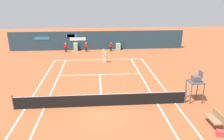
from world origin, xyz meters
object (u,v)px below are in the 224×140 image
(ball_kid_centre_post, at_px, (111,46))
(tennis_ball_by_sideline, at_px, (123,82))
(tennis_ball_mid_court, at_px, (51,80))
(umpire_chair, at_px, (196,81))
(player_on_baseline, at_px, (105,55))
(ball_kid_right_post, at_px, (86,46))
(ball_kid_left_post, at_px, (66,47))
(player_bench, at_px, (215,118))

(ball_kid_centre_post, distance_m, tennis_ball_by_sideline, 11.51)
(tennis_ball_mid_court, height_order, tennis_ball_by_sideline, same)
(ball_kid_centre_post, xyz_separation_m, tennis_ball_by_sideline, (0.25, -11.49, -0.69))
(umpire_chair, distance_m, player_on_baseline, 11.79)
(tennis_ball_by_sideline, bearing_deg, ball_kid_centre_post, 91.25)
(ball_kid_right_post, xyz_separation_m, ball_kid_left_post, (-2.82, -0.00, -0.01))
(umpire_chair, height_order, player_bench, umpire_chair)
(ball_kid_centre_post, xyz_separation_m, tennis_ball_mid_court, (-6.32, -10.59, -0.69))
(ball_kid_centre_post, relative_size, ball_kid_left_post, 0.97)
(player_on_baseline, distance_m, ball_kid_left_post, 7.49)
(umpire_chair, distance_m, player_bench, 3.33)
(player_on_baseline, relative_size, tennis_ball_by_sideline, 26.36)
(ball_kid_right_post, height_order, tennis_ball_by_sideline, ball_kid_right_post)
(ball_kid_left_post, bearing_deg, player_on_baseline, 128.39)
(player_bench, distance_m, ball_kid_right_post, 20.42)
(player_bench, bearing_deg, tennis_ball_by_sideline, 32.40)
(ball_kid_right_post, xyz_separation_m, tennis_ball_mid_court, (-2.85, -10.59, -0.72))
(player_on_baseline, bearing_deg, tennis_ball_mid_court, 35.85)
(tennis_ball_mid_court, bearing_deg, player_on_baseline, 44.80)
(player_on_baseline, bearing_deg, player_bench, 105.30)
(player_on_baseline, bearing_deg, umpire_chair, 112.33)
(player_bench, bearing_deg, ball_kid_left_post, 30.73)
(umpire_chair, xyz_separation_m, ball_kid_centre_post, (-4.97, 15.51, -0.85))
(umpire_chair, height_order, tennis_ball_by_sideline, umpire_chair)
(umpire_chair, bearing_deg, tennis_ball_by_sideline, 49.55)
(player_on_baseline, xyz_separation_m, ball_kid_right_post, (-2.33, 5.45, -0.19))
(tennis_ball_mid_court, xyz_separation_m, tennis_ball_by_sideline, (6.58, -0.90, 0.00))
(tennis_ball_mid_court, bearing_deg, ball_kid_right_post, 74.93)
(ball_kid_left_post, relative_size, tennis_ball_by_sideline, 19.12)
(player_bench, distance_m, ball_kid_centre_post, 19.27)
(umpire_chair, xyz_separation_m, ball_kid_left_post, (-11.25, 15.51, -0.83))
(player_bench, xyz_separation_m, ball_kid_centre_post, (-4.80, 18.66, 0.22))
(ball_kid_left_post, xyz_separation_m, tennis_ball_by_sideline, (6.54, -11.49, -0.71))
(umpire_chair, bearing_deg, ball_kid_right_post, 28.55)
(ball_kid_right_post, bearing_deg, tennis_ball_by_sideline, 116.34)
(player_bench, distance_m, ball_kid_left_post, 21.71)
(umpire_chair, relative_size, tennis_ball_mid_court, 34.64)
(ball_kid_centre_post, bearing_deg, player_bench, 105.25)
(player_bench, xyz_separation_m, ball_kid_right_post, (-8.28, 18.66, 0.25))
(player_bench, relative_size, ball_kid_right_post, 0.91)
(umpire_chair, bearing_deg, tennis_ball_mid_court, 66.44)
(tennis_ball_by_sideline, bearing_deg, tennis_ball_mid_court, 172.17)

